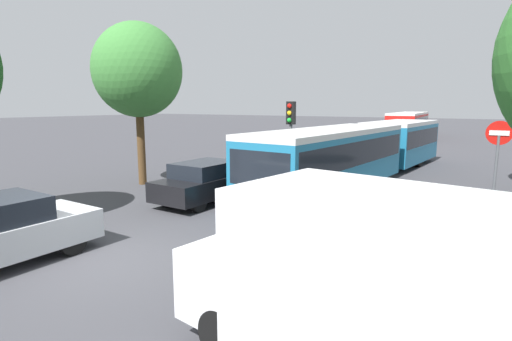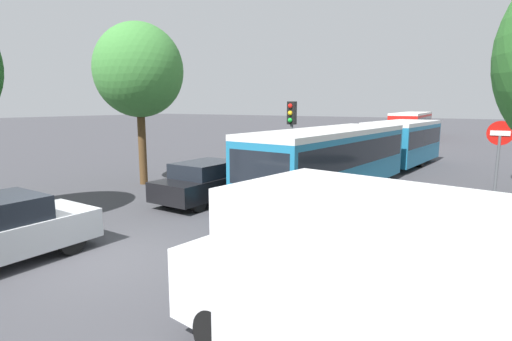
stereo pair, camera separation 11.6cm
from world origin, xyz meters
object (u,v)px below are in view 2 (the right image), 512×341
city_bus_rear (412,123)px  white_van (389,291)px  queued_car_black (207,181)px  queued_car_tan (288,160)px  tree_left_mid (139,71)px  queued_car_graphite (341,148)px  articulated_bus (366,148)px  no_entry_sign (498,154)px  traffic_light (291,124)px  queued_car_navy (372,139)px

city_bus_rear → white_van: bearing=-172.3°
city_bus_rear → queued_car_black: 32.43m
queued_car_tan → tree_left_mid: tree_left_mid is taller
queued_car_black → tree_left_mid: 5.80m
queued_car_tan → queued_car_graphite: 6.60m
articulated_bus → no_entry_sign: bearing=56.4°
city_bus_rear → queued_car_tan: city_bus_rear is taller
no_entry_sign → tree_left_mid: 12.99m
queued_car_tan → queued_car_graphite: queued_car_tan is taller
traffic_light → no_entry_sign: traffic_light is taller
queued_car_graphite → queued_car_tan: bearing=-179.6°
queued_car_black → no_entry_sign: 8.97m
queued_car_black → articulated_bus: bearing=-23.5°
articulated_bus → queued_car_tan: size_ratio=3.85×
queued_car_tan → queued_car_black: bearing=-178.1°
white_van → tree_left_mid: bearing=-22.9°
articulated_bus → white_van: bearing=22.9°
queued_car_tan → no_entry_sign: (8.42, -2.79, 1.14)m
queued_car_black → queued_car_graphite: size_ratio=0.99×
articulated_bus → queued_car_graphite: articulated_bus is taller
articulated_bus → queued_car_navy: bearing=-160.0°
articulated_bus → white_van: (4.43, -13.09, -0.14)m
queued_car_navy → traffic_light: bearing=-174.0°
queued_car_graphite → no_entry_sign: (8.34, -9.39, 1.17)m
city_bus_rear → queued_car_navy: (0.11, -13.62, -0.68)m
articulated_bus → traffic_light: 3.99m
city_bus_rear → queued_car_graphite: bearing=176.7°
queued_car_tan → white_van: size_ratio=0.81×
queued_car_black → white_van: white_van is taller
queued_car_tan → no_entry_sign: no_entry_sign is taller
traffic_light → queued_car_tan: bearing=-149.0°
white_van → traffic_light: (-6.46, 9.84, 1.26)m
white_van → tree_left_mid: tree_left_mid is taller
tree_left_mid → articulated_bus: bearing=39.8°
city_bus_rear → queued_car_tan: 26.52m
queued_car_graphite → traffic_light: size_ratio=1.18×
queued_car_navy → no_entry_sign: (8.41, -15.68, 1.12)m
articulated_bus → queued_car_graphite: size_ratio=4.04×
city_bus_rear → traffic_light: 28.65m
traffic_light → queued_car_graphite: bearing=-172.8°
queued_car_tan → city_bus_rear: bearing=1.3°
queued_car_graphite → tree_left_mid: 12.94m
tree_left_mid → queued_car_graphite: bearing=70.3°
city_bus_rear → tree_left_mid: 31.93m
queued_car_navy → queued_car_tan: bearing=-179.0°
queued_car_black → queued_car_tan: size_ratio=0.94×
queued_car_tan → queued_car_navy: queued_car_navy is taller
queued_car_black → queued_car_graphite: 12.51m
white_van → traffic_light: 11.84m
queued_car_black → queued_car_navy: 18.80m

